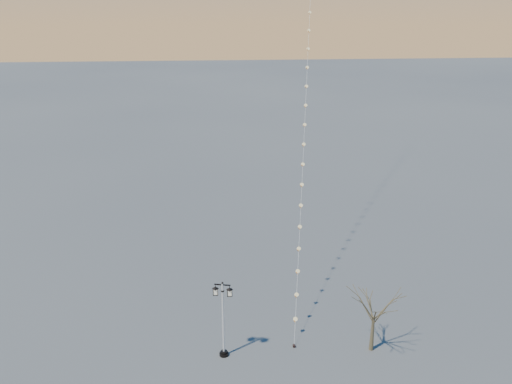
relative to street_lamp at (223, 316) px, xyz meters
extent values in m
plane|color=#4A4C4B|center=(2.74, -1.63, -2.66)|extent=(300.00, 300.00, 0.00)
cylinder|color=black|center=(0.00, 0.00, -2.58)|extent=(0.53, 0.53, 0.15)
cylinder|color=black|center=(0.00, 0.00, -2.44)|extent=(0.38, 0.38, 0.13)
cylinder|color=silver|center=(0.00, 0.00, -0.13)|extent=(0.12, 0.12, 4.48)
cylinder|color=black|center=(0.00, 0.00, 1.58)|extent=(0.19, 0.19, 0.06)
cube|color=black|center=(0.00, 0.00, 1.96)|extent=(0.90, 0.26, 0.06)
sphere|color=black|center=(0.00, 0.00, 2.08)|extent=(0.13, 0.13, 0.13)
pyramid|color=black|center=(-0.39, 0.09, 1.82)|extent=(0.42, 0.42, 0.13)
cube|color=beige|center=(-0.39, 0.09, 1.52)|extent=(0.25, 0.25, 0.32)
cube|color=black|center=(-0.39, 0.09, 1.34)|extent=(0.29, 0.29, 0.04)
pyramid|color=black|center=(0.39, -0.09, 1.82)|extent=(0.42, 0.42, 0.13)
cube|color=beige|center=(0.39, -0.09, 1.52)|extent=(0.25, 0.25, 0.32)
cube|color=black|center=(0.39, -0.09, 1.34)|extent=(0.29, 0.29, 0.04)
cone|color=brown|center=(8.62, -0.16, -1.54)|extent=(0.26, 0.26, 2.23)
cylinder|color=black|center=(4.15, 0.44, -2.57)|extent=(0.17, 0.17, 0.17)
cylinder|color=black|center=(4.15, 0.44, -2.55)|extent=(0.03, 0.03, 0.22)
cone|color=orange|center=(7.30, 16.98, 13.63)|extent=(0.07, 0.07, 0.24)
cylinder|color=white|center=(4.15, 0.44, -2.14)|extent=(0.01, 0.01, 0.69)
camera|label=1|loc=(-0.28, -26.54, 17.03)|focal=38.40mm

